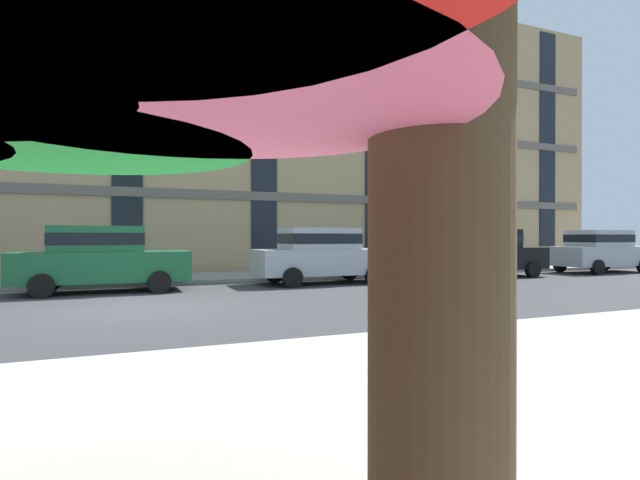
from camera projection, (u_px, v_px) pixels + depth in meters
name	position (u px, v px, depth m)	size (l,w,h in m)	color
ground_plane	(136.00, 309.00, 9.97)	(120.00, 120.00, 0.00)	#38383A
sidewalk_far	(129.00, 280.00, 16.25)	(56.00, 3.60, 0.12)	gray
apartment_building	(125.00, 137.00, 23.77)	(47.85, 12.08, 12.80)	tan
sedan_green	(102.00, 257.00, 13.09)	(4.40, 1.98, 1.78)	#195933
sedan_silver	(322.00, 254.00, 15.58)	(4.40, 1.98, 1.78)	#A8AAB2
sedan_black	(486.00, 252.00, 18.15)	(4.40, 1.98, 1.78)	black
sedan_silver_midblock	(600.00, 250.00, 20.51)	(4.40, 1.98, 1.78)	#A8AAB2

